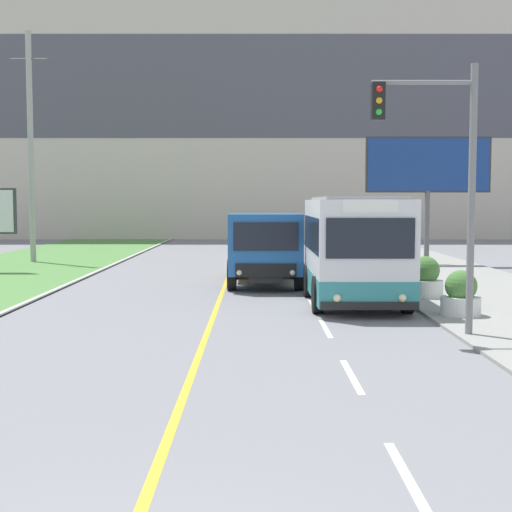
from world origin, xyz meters
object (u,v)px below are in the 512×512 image
at_px(city_bus, 355,251).
at_px(planter_round_near, 461,295).
at_px(dump_truck, 265,250).
at_px(traffic_light_mast, 443,165).
at_px(planter_round_far, 381,260).
at_px(utility_pole_far, 31,147).
at_px(billboard_large, 428,168).
at_px(planter_round_second, 426,279).
at_px(planter_round_third, 402,269).

height_order(city_bus, planter_round_near, city_bus).
bearing_deg(planter_round_near, dump_truck, 125.83).
distance_m(traffic_light_mast, planter_round_far, 13.53).
xyz_separation_m(city_bus, planter_round_near, (2.40, -2.32, -0.99)).
bearing_deg(city_bus, utility_pole_far, 133.45).
xyz_separation_m(traffic_light_mast, billboard_large, (3.98, 17.90, 0.76)).
relative_size(city_bus, billboard_large, 0.93).
bearing_deg(planter_round_far, traffic_light_mast, -94.38).
bearing_deg(billboard_large, planter_round_second, -103.63).
distance_m(planter_round_third, planter_round_far, 3.51).
distance_m(traffic_light_mast, billboard_large, 18.35).
xyz_separation_m(traffic_light_mast, planter_round_third, (1.14, 9.61, -3.16)).
bearing_deg(utility_pole_far, traffic_light_mast, -52.41).
height_order(utility_pole_far, planter_round_third, utility_pole_far).
bearing_deg(utility_pole_far, planter_round_third, -31.53).
xyz_separation_m(dump_truck, planter_round_near, (4.93, -6.83, -0.70)).
height_order(utility_pole_far, planter_round_second, utility_pole_far).
bearing_deg(dump_truck, billboard_large, 47.72).
height_order(billboard_large, planter_round_third, billboard_large).
bearing_deg(planter_round_near, city_bus, 135.94).
height_order(city_bus, billboard_large, billboard_large).
height_order(planter_round_near, planter_round_second, planter_round_second).
xyz_separation_m(city_bus, planter_round_third, (2.33, 4.70, -0.96)).
relative_size(traffic_light_mast, planter_round_far, 4.69).
distance_m(planter_round_near, planter_round_third, 7.02).
relative_size(planter_round_near, planter_round_second, 0.93).
height_order(dump_truck, planter_round_second, dump_truck).
bearing_deg(billboard_large, dump_truck, -132.28).
bearing_deg(utility_pole_far, billboard_large, -4.93).
relative_size(dump_truck, utility_pole_far, 0.59).
bearing_deg(planter_round_second, city_bus, -152.85).
relative_size(traffic_light_mast, planter_round_second, 4.75).
bearing_deg(city_bus, planter_round_far, 75.02).
distance_m(traffic_light_mast, planter_round_second, 6.96).
bearing_deg(planter_round_second, billboard_large, 76.37).
height_order(traffic_light_mast, planter_round_third, traffic_light_mast).
bearing_deg(traffic_light_mast, planter_round_third, 83.26).
bearing_deg(planter_round_third, dump_truck, -177.73).
height_order(utility_pole_far, planter_round_far, utility_pole_far).
xyz_separation_m(utility_pole_far, billboard_large, (19.02, -1.64, -1.12)).
height_order(planter_round_near, planter_round_far, planter_round_far).
xyz_separation_m(planter_round_second, planter_round_third, (0.01, 3.51, -0.01)).
bearing_deg(traffic_light_mast, planter_round_second, 79.56).
bearing_deg(billboard_large, utility_pole_far, 175.07).
bearing_deg(billboard_large, city_bus, -111.74).
height_order(dump_truck, planter_round_third, dump_truck).
xyz_separation_m(city_bus, billboard_large, (5.17, 12.98, 2.96)).
relative_size(city_bus, planter_round_far, 4.39).
relative_size(dump_truck, planter_round_near, 5.75).
height_order(dump_truck, billboard_large, billboard_large).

